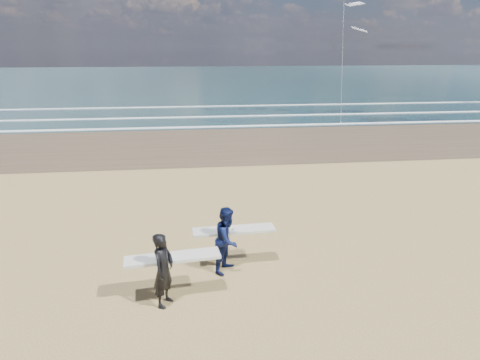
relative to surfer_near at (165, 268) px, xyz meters
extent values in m
cube|color=brown|center=(19.51, 17.45, -0.89)|extent=(220.00, 12.00, 0.01)
cube|color=#193437|center=(19.51, 71.45, -0.89)|extent=(220.00, 100.00, 0.02)
cube|color=white|center=(19.51, 22.25, -0.84)|extent=(220.00, 0.50, 0.05)
cube|color=white|center=(19.51, 26.95, -0.84)|extent=(220.00, 0.50, 0.05)
cube|color=white|center=(19.51, 33.45, -0.84)|extent=(220.00, 0.50, 0.05)
imported|color=black|center=(-0.03, -0.05, -0.02)|extent=(0.65, 0.76, 1.76)
cube|color=silver|center=(0.17, 0.30, 0.10)|extent=(2.24, 0.75, 0.07)
imported|color=#0A133D|center=(1.55, 1.35, -0.02)|extent=(1.03, 1.08, 1.76)
cube|color=silver|center=(1.75, 1.70, 0.08)|extent=(2.22, 0.61, 0.07)
cube|color=slate|center=(12.36, 22.77, -0.84)|extent=(0.12, 0.12, 0.10)
camera|label=1|loc=(0.62, -8.73, 4.77)|focal=32.00mm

